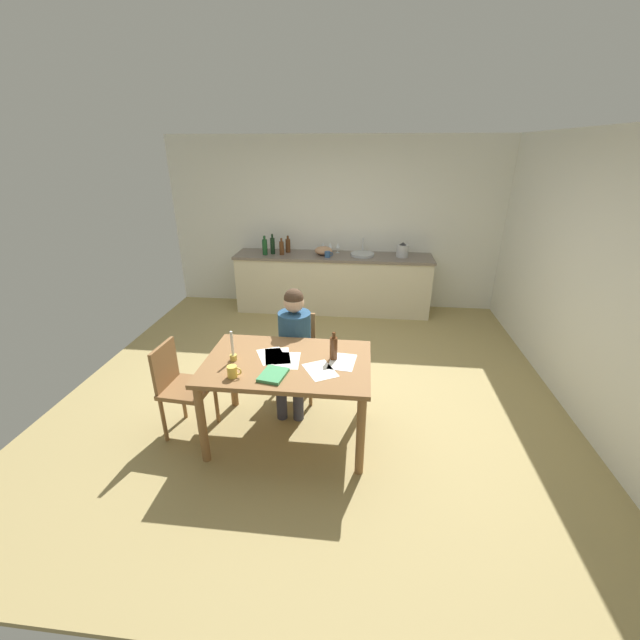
% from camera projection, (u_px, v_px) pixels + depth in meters
% --- Properties ---
extents(ground_plane, '(5.20, 5.20, 0.04)m').
position_uv_depth(ground_plane, '(316.00, 386.00, 4.45)').
color(ground_plane, tan).
extents(wall_back, '(5.20, 0.12, 2.60)m').
position_uv_depth(wall_back, '(335.00, 224.00, 6.29)').
color(wall_back, silver).
rests_on(wall_back, ground).
extents(wall_right, '(0.12, 5.20, 2.60)m').
position_uv_depth(wall_right, '(597.00, 280.00, 3.66)').
color(wall_right, silver).
rests_on(wall_right, ground).
extents(kitchen_counter, '(3.01, 0.64, 0.90)m').
position_uv_depth(kitchen_counter, '(333.00, 283.00, 6.30)').
color(kitchen_counter, beige).
rests_on(kitchen_counter, ground).
extents(dining_table, '(1.40, 0.91, 0.77)m').
position_uv_depth(dining_table, '(288.00, 372.00, 3.41)').
color(dining_table, olive).
rests_on(dining_table, ground).
extents(chair_at_table, '(0.40, 0.40, 0.87)m').
position_uv_depth(chair_at_table, '(297.00, 352.00, 4.12)').
color(chair_at_table, olive).
rests_on(chair_at_table, ground).
extents(person_seated, '(0.32, 0.59, 1.19)m').
position_uv_depth(person_seated, '(294.00, 341.00, 3.90)').
color(person_seated, navy).
rests_on(person_seated, ground).
extents(chair_side_empty, '(0.43, 0.43, 0.87)m').
position_uv_depth(chair_side_empty, '(181.00, 385.00, 3.53)').
color(chair_side_empty, olive).
rests_on(chair_side_empty, ground).
extents(coffee_mug, '(0.12, 0.08, 0.10)m').
position_uv_depth(coffee_mug, '(233.00, 372.00, 3.11)').
color(coffee_mug, '#F2CC4C').
rests_on(coffee_mug, dining_table).
extents(candlestick, '(0.06, 0.06, 0.27)m').
position_uv_depth(candlestick, '(233.00, 352.00, 3.35)').
color(candlestick, gold).
rests_on(candlestick, dining_table).
extents(book_magazine, '(0.23, 0.27, 0.03)m').
position_uv_depth(book_magazine, '(273.00, 375.00, 3.14)').
color(book_magazine, '#429359').
rests_on(book_magazine, dining_table).
extents(paper_letter, '(0.23, 0.31, 0.00)m').
position_uv_depth(paper_letter, '(287.00, 360.00, 3.37)').
color(paper_letter, white).
rests_on(paper_letter, dining_table).
extents(paper_bill, '(0.32, 0.36, 0.00)m').
position_uv_depth(paper_bill, '(272.00, 356.00, 3.45)').
color(paper_bill, white).
rests_on(paper_bill, dining_table).
extents(paper_envelope, '(0.33, 0.36, 0.00)m').
position_uv_depth(paper_envelope, '(320.00, 370.00, 3.22)').
color(paper_envelope, white).
rests_on(paper_envelope, dining_table).
extents(paper_receipt, '(0.28, 0.34, 0.00)m').
position_uv_depth(paper_receipt, '(277.00, 356.00, 3.44)').
color(paper_receipt, white).
rests_on(paper_receipt, dining_table).
extents(paper_notice, '(0.24, 0.32, 0.00)m').
position_uv_depth(paper_notice, '(342.00, 362.00, 3.35)').
color(paper_notice, white).
rests_on(paper_notice, dining_table).
extents(wine_bottle_on_table, '(0.07, 0.07, 0.25)m').
position_uv_depth(wine_bottle_on_table, '(334.00, 348.00, 3.36)').
color(wine_bottle_on_table, '#593319').
rests_on(wine_bottle_on_table, dining_table).
extents(sink_unit, '(0.36, 0.36, 0.24)m').
position_uv_depth(sink_unit, '(362.00, 254.00, 6.07)').
color(sink_unit, '#B2B7BC').
rests_on(sink_unit, kitchen_counter).
extents(bottle_oil, '(0.08, 0.08, 0.29)m').
position_uv_depth(bottle_oil, '(265.00, 247.00, 6.09)').
color(bottle_oil, '#194C23').
rests_on(bottle_oil, kitchen_counter).
extents(bottle_vinegar, '(0.07, 0.07, 0.30)m').
position_uv_depth(bottle_vinegar, '(273.00, 245.00, 6.14)').
color(bottle_vinegar, black).
rests_on(bottle_vinegar, kitchen_counter).
extents(bottle_wine_red, '(0.07, 0.07, 0.25)m').
position_uv_depth(bottle_wine_red, '(282.00, 248.00, 6.10)').
color(bottle_wine_red, '#593319').
rests_on(bottle_wine_red, kitchen_counter).
extents(bottle_sauce, '(0.08, 0.08, 0.26)m').
position_uv_depth(bottle_sauce, '(288.00, 245.00, 6.24)').
color(bottle_sauce, '#593319').
rests_on(bottle_sauce, kitchen_counter).
extents(mixing_bowl, '(0.27, 0.27, 0.12)m').
position_uv_depth(mixing_bowl, '(324.00, 251.00, 6.12)').
color(mixing_bowl, tan).
rests_on(mixing_bowl, kitchen_counter).
extents(stovetop_kettle, '(0.18, 0.18, 0.22)m').
position_uv_depth(stovetop_kettle, '(402.00, 250.00, 5.98)').
color(stovetop_kettle, '#B7BABF').
rests_on(stovetop_kettle, kitchen_counter).
extents(wine_glass_near_sink, '(0.07, 0.07, 0.15)m').
position_uv_depth(wine_glass_near_sink, '(338.00, 246.00, 6.21)').
color(wine_glass_near_sink, silver).
rests_on(wine_glass_near_sink, kitchen_counter).
extents(wine_glass_by_kettle, '(0.07, 0.07, 0.15)m').
position_uv_depth(wine_glass_by_kettle, '(330.00, 246.00, 6.22)').
color(wine_glass_by_kettle, silver).
rests_on(wine_glass_by_kettle, kitchen_counter).
extents(wine_glass_back_left, '(0.07, 0.07, 0.15)m').
position_uv_depth(wine_glass_back_left, '(323.00, 245.00, 6.24)').
color(wine_glass_back_left, silver).
rests_on(wine_glass_back_left, kitchen_counter).
extents(teacup_on_counter, '(0.12, 0.09, 0.09)m').
position_uv_depth(teacup_on_counter, '(328.00, 254.00, 5.98)').
color(teacup_on_counter, '#33598C').
rests_on(teacup_on_counter, kitchen_counter).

